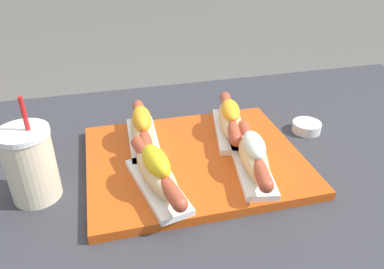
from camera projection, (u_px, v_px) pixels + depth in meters
The scene contains 7 objects.
serving_tray at pixel (194, 160), 0.77m from camera, with size 0.43×0.35×0.02m.
hot_dog_0 at pixel (156, 172), 0.66m from camera, with size 0.10×0.22×0.08m.
hot_dog_1 at pixel (253, 155), 0.71m from camera, with size 0.09×0.23×0.07m.
hot_dog_2 at pixel (142, 128), 0.80m from camera, with size 0.07×0.23×0.08m.
hot_dog_3 at pixel (230, 119), 0.83m from camera, with size 0.10×0.22×0.07m.
sauce_bowl at pixel (307, 126), 0.89m from camera, with size 0.07×0.07×0.02m.
drink_cup at pixel (30, 164), 0.65m from camera, with size 0.09×0.09×0.20m.
Camera 1 is at (-0.20, -0.61, 1.14)m, focal length 35.00 mm.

